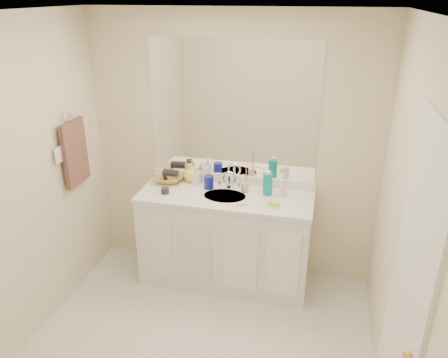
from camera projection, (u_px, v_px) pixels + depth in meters
ceiling at (181, 14)px, 2.27m from camera, size 2.60×2.60×0.02m
wall_back at (232, 150)px, 3.91m from camera, size 2.60×0.02×2.40m
wall_left at (10, 196)px, 3.03m from camera, size 0.02×2.60×2.40m
wall_right at (407, 242)px, 2.47m from camera, size 0.02×2.60×2.40m
vanity_cabinet at (225, 240)px, 3.97m from camera, size 1.50×0.55×0.85m
countertop at (225, 196)px, 3.80m from camera, size 1.52×0.57×0.03m
backsplash at (232, 179)px, 4.01m from camera, size 1.52×0.03×0.08m
sink_basin at (225, 197)px, 3.78m from camera, size 0.37×0.37×0.02m
faucet at (229, 182)px, 3.91m from camera, size 0.02×0.02×0.11m
mirror at (233, 111)px, 3.76m from camera, size 1.48×0.01×1.20m
blue_mug at (209, 182)px, 3.89m from camera, size 0.10×0.10×0.12m
tan_cup at (245, 188)px, 3.83m from camera, size 0.08×0.08×0.09m
toothbrush at (246, 177)px, 3.78m from camera, size 0.01×0.03×0.18m
mouthwash_bottle at (268, 184)px, 3.76m from camera, size 0.09×0.09×0.20m
clear_pump_bottle at (282, 188)px, 3.75m from camera, size 0.06×0.06×0.15m
soap_dish at (274, 205)px, 3.59m from camera, size 0.13×0.12×0.01m
green_soap at (274, 203)px, 3.58m from camera, size 0.09×0.07×0.03m
orange_comb at (242, 205)px, 3.61m from camera, size 0.11×0.04×0.00m
dark_jar at (165, 191)px, 3.81m from camera, size 0.07×0.07×0.05m
soap_bottle_white at (206, 171)px, 4.01m from camera, size 0.11×0.11×0.21m
soap_bottle_cream at (196, 176)px, 3.98m from camera, size 0.08×0.08×0.16m
soap_bottle_yellow at (190, 172)px, 4.04m from camera, size 0.17×0.17×0.17m
wicker_basket at (169, 178)px, 4.04m from camera, size 0.31×0.31×0.07m
hair_dryer at (171, 173)px, 4.02m from camera, size 0.14×0.08×0.07m
towel_ring at (68, 118)px, 3.57m from camera, size 0.01×0.11×0.11m
hand_towel at (75, 153)px, 3.69m from camera, size 0.04×0.32×0.55m
switch_plate at (58, 155)px, 3.49m from camera, size 0.01×0.08×0.13m
door at (406, 304)px, 2.29m from camera, size 0.02×0.82×2.00m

